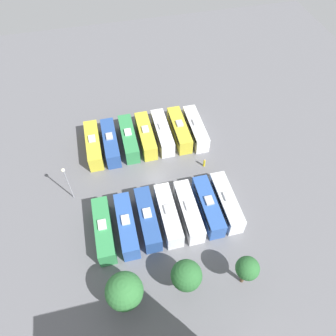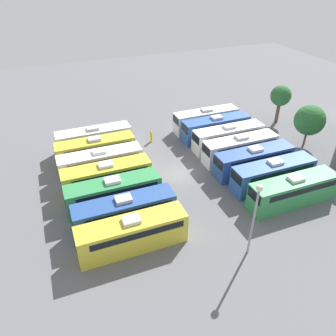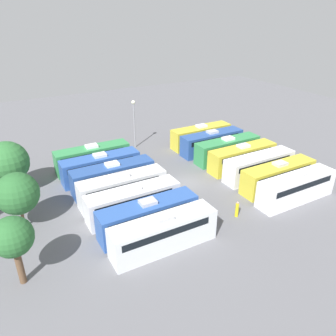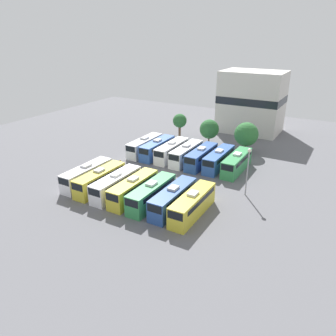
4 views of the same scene
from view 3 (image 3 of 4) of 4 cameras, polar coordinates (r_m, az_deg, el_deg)
ground_plane at (r=42.25m, az=3.28°, el=-2.58°), size 112.90×112.90×0.00m
bus_0 at (r=40.37m, az=21.43°, el=-3.11°), size 2.54×10.18×3.52m
bus_1 at (r=42.38m, az=18.61°, el=-1.25°), size 2.54×10.18×3.52m
bus_2 at (r=44.45m, az=15.57°, el=0.46°), size 2.54×10.18×3.52m
bus_3 at (r=46.52m, az=12.79°, el=1.94°), size 2.54×10.18×3.52m
bus_4 at (r=48.78m, az=10.28°, el=3.32°), size 2.54×10.18×3.52m
bus_5 at (r=51.14m, az=7.61°, el=4.57°), size 2.54×10.18×3.52m
bus_6 at (r=53.59m, az=5.74°, el=5.68°), size 2.54×10.18×3.52m
bus_7 at (r=30.45m, az=-0.80°, el=-11.14°), size 2.54×10.18×3.52m
bus_8 at (r=32.66m, az=-3.50°, el=-8.34°), size 2.54×10.18×3.52m
bus_9 at (r=35.14m, az=-6.11°, el=-5.75°), size 2.54×10.18×3.52m
bus_10 at (r=37.84m, az=-7.95°, el=-3.40°), size 2.54×10.18×3.52m
bus_11 at (r=40.60m, az=-9.59°, el=-1.39°), size 2.54×10.18×3.52m
bus_12 at (r=43.39m, az=-11.65°, el=0.27°), size 2.54×10.18×3.52m
bus_13 at (r=46.46m, az=-13.02°, el=1.89°), size 2.54×10.18×3.52m
worker_person at (r=35.96m, az=11.91°, el=-7.10°), size 0.36×0.36×1.82m
light_pole at (r=51.77m, az=-5.95°, el=9.00°), size 0.60×0.60×7.67m
tree_0 at (r=27.99m, az=-25.44°, el=-10.91°), size 3.22×3.22×6.16m
tree_1 at (r=35.13m, az=-24.77°, el=-4.06°), size 4.22×4.22×6.07m
tree_2 at (r=42.63m, az=-26.20°, el=0.88°), size 4.98×4.98×6.49m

